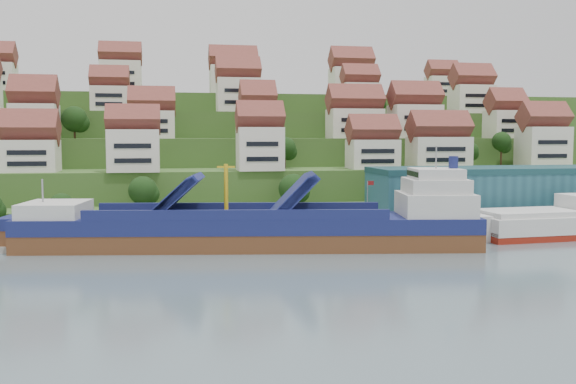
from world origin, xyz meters
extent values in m
plane|color=slate|center=(0.00, 0.00, 0.00)|extent=(300.00, 300.00, 0.00)
cube|color=gray|center=(20.00, 15.00, 1.10)|extent=(180.00, 14.00, 2.20)
cube|color=#2D4C1E|center=(0.00, 86.00, 2.00)|extent=(260.00, 128.00, 4.00)
cube|color=#2D4C1E|center=(0.00, 91.00, 5.50)|extent=(260.00, 118.00, 11.00)
cube|color=#2D4C1E|center=(0.00, 99.00, 9.00)|extent=(260.00, 102.00, 18.00)
cube|color=#2D4C1E|center=(0.00, 107.00, 12.50)|extent=(260.00, 86.00, 25.00)
cube|color=#2D4C1E|center=(0.00, 116.00, 15.50)|extent=(260.00, 68.00, 31.00)
cube|color=silver|center=(-47.50, 39.01, 14.39)|extent=(11.08, 8.57, 6.79)
cube|color=silver|center=(-25.99, 34.87, 15.49)|extent=(10.77, 7.03, 8.99)
cube|color=silver|center=(1.19, 35.32, 15.76)|extent=(9.92, 7.62, 9.53)
cube|color=silver|center=(28.17, 38.29, 14.38)|extent=(11.22, 7.73, 6.75)
cube|color=silver|center=(45.02, 39.25, 14.69)|extent=(13.88, 8.26, 7.38)
cube|color=silver|center=(73.55, 40.94, 15.92)|extent=(11.20, 8.31, 9.85)
cube|color=silver|center=(-49.36, 53.97, 22.00)|extent=(10.19, 8.98, 8.01)
cube|color=silver|center=(-22.51, 55.46, 21.33)|extent=(10.80, 7.90, 6.66)
cube|color=silver|center=(3.20, 53.15, 21.91)|extent=(8.43, 8.56, 7.83)
cube|color=silver|center=(28.58, 54.43, 21.73)|extent=(13.51, 8.36, 7.46)
cube|color=silver|center=(44.52, 53.49, 22.29)|extent=(12.63, 8.18, 8.58)
cube|color=silver|center=(70.81, 54.71, 21.70)|extent=(9.30, 8.04, 7.39)
cube|color=silver|center=(-33.52, 69.95, 28.24)|extent=(9.58, 7.30, 6.49)
cube|color=silver|center=(0.10, 69.03, 29.53)|extent=(11.46, 7.79, 9.06)
cube|color=silver|center=(34.79, 70.61, 29.20)|extent=(9.89, 7.14, 8.40)
cube|color=silver|center=(68.43, 69.86, 29.09)|extent=(11.37, 8.47, 8.19)
cube|color=silver|center=(-31.94, 89.30, 35.61)|extent=(11.58, 7.51, 9.22)
cube|color=silver|center=(0.91, 89.68, 35.26)|extent=(13.86, 8.15, 8.52)
cube|color=silver|center=(37.88, 90.00, 35.35)|extent=(12.72, 8.73, 8.69)
cube|color=silver|center=(68.74, 91.22, 34.32)|extent=(9.80, 7.05, 6.64)
ellipsoid|color=#183712|center=(6.92, 26.11, 7.57)|extent=(6.29, 6.29, 6.29)
ellipsoid|color=#183712|center=(-23.92, 26.29, 7.67)|extent=(5.79, 5.79, 5.79)
ellipsoid|color=#183712|center=(54.93, 43.11, 14.92)|extent=(4.42, 4.42, 4.42)
ellipsoid|color=#183712|center=(63.46, 43.11, 17.26)|extent=(4.82, 4.82, 4.82)
ellipsoid|color=#183712|center=(8.31, 43.66, 15.79)|extent=(5.25, 5.25, 5.25)
ellipsoid|color=#183712|center=(43.41, 59.83, 22.83)|extent=(5.08, 5.08, 5.08)
ellipsoid|color=#183712|center=(-51.00, 59.38, 21.72)|extent=(5.25, 5.25, 5.25)
ellipsoid|color=#183712|center=(-41.03, 57.97, 22.69)|extent=(6.24, 6.24, 6.24)
ellipsoid|color=#183712|center=(7.67, 73.21, 30.93)|extent=(5.82, 5.82, 5.82)
ellipsoid|color=#183712|center=(35.61, 75.94, 30.42)|extent=(4.45, 4.45, 4.45)
ellipsoid|color=#183712|center=(41.19, 73.97, 28.32)|extent=(4.82, 4.82, 4.82)
ellipsoid|color=#183712|center=(-38.47, 19.00, 5.76)|extent=(4.56, 4.56, 4.56)
cube|color=#235461|center=(52.00, 17.00, 7.20)|extent=(60.00, 15.00, 10.00)
cylinder|color=gray|center=(18.00, 10.00, 6.20)|extent=(0.16, 0.16, 8.00)
cube|color=maroon|center=(18.60, 10.00, 9.80)|extent=(1.20, 0.05, 0.80)
cube|color=brown|center=(-5.66, -0.45, 1.00)|extent=(76.38, 23.20, 4.84)
cube|color=navy|center=(-5.66, -0.45, 4.16)|extent=(76.40, 23.31, 2.52)
cube|color=silver|center=(-37.21, 4.51, 6.58)|extent=(11.27, 12.40, 2.52)
cube|color=#262628|center=(-7.57, -0.15, 5.42)|extent=(49.34, 17.27, 0.29)
cube|color=navy|center=(-18.09, 1.51, 8.71)|extent=(8.82, 11.68, 6.69)
cube|color=navy|center=(1.03, -1.50, 8.71)|extent=(8.46, 11.62, 7.07)
cylinder|color=gold|center=(-9.49, 0.15, 9.68)|extent=(0.77, 0.77, 8.71)
cube|color=silver|center=(24.93, -5.26, 7.26)|extent=(13.19, 12.70, 3.87)
cube|color=silver|center=(24.93, -5.26, 10.36)|extent=(11.09, 11.26, 2.42)
cube|color=silver|center=(24.93, -5.26, 12.39)|extent=(9.00, 9.81, 1.74)
cylinder|color=navy|center=(27.80, -5.71, 14.23)|extent=(1.77, 1.77, 2.13)
cube|color=maroon|center=(50.65, 0.87, 0.58)|extent=(29.46, 12.30, 2.50)
cube|color=silver|center=(50.65, 0.87, 2.69)|extent=(29.46, 12.41, 3.08)
cube|color=silver|center=(50.65, 0.87, 4.62)|extent=(27.95, 11.16, 1.15)
camera|label=1|loc=(-18.87, -105.27, 18.69)|focal=40.00mm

